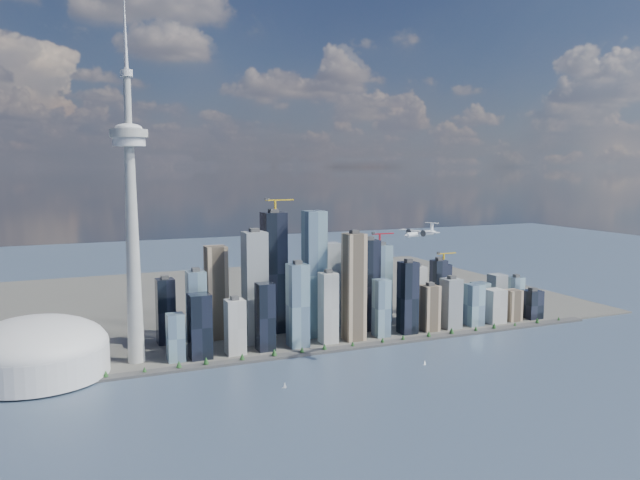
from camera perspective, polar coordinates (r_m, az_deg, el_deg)
name	(u,v)px	position (r m, az deg, el deg)	size (l,w,h in m)	color
ground	(406,404)	(841.95, 7.85, -14.61)	(4000.00, 4000.00, 0.00)	#384C62
seawall	(328,350)	(1051.42, 0.71, -10.06)	(1100.00, 22.00, 4.00)	#383838
land	(249,299)	(1461.80, -6.47, -5.34)	(1400.00, 900.00, 3.00)	#4C4C47
shoreline_trees	(328,346)	(1049.49, 0.71, -9.71)	(960.53, 7.20, 8.80)	#3F2D1E
skyscraper_cluster	(339,294)	(1133.83, 1.70, -4.95)	(736.00, 142.00, 246.78)	black
needle_tower	(131,213)	(988.94, -16.86, 2.39)	(56.00, 56.00, 550.50)	#9C9C97
dome_stadium	(37,351)	(1006.76, -24.45, -9.22)	(200.00, 200.00, 86.00)	silver
airplane	(420,233)	(972.99, 9.16, 0.64)	(76.85, 68.82, 19.40)	white
sailboat_west	(285,386)	(888.60, -3.26, -13.19)	(6.50, 3.88, 9.25)	silver
sailboat_east	(425,363)	(997.28, 9.55, -11.05)	(6.25, 3.18, 8.71)	silver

